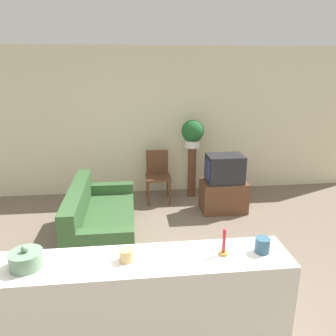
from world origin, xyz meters
TOP-DOWN VIEW (x-y plane):
  - ground_plane at (0.00, 0.00)m, footprint 14.00×14.00m
  - wall_back at (0.00, 3.43)m, footprint 9.00×0.06m
  - couch at (-0.48, 1.54)m, footprint 0.85×1.72m
  - tv_stand at (1.50, 2.35)m, footprint 0.74×0.48m
  - television at (1.49, 2.35)m, footprint 0.59×0.43m
  - wooden_chair at (0.44, 2.95)m, footprint 0.44×0.44m
  - plant_stand at (1.09, 3.06)m, footprint 0.15×0.15m
  - potted_plant at (1.09, 3.06)m, footprint 0.40×0.40m
  - foreground_counter at (0.00, -0.58)m, footprint 2.27×0.44m
  - decorative_bowl at (-0.75, -0.58)m, footprint 0.23×0.23m
  - candle_jar at (-0.07, -0.58)m, footprint 0.10×0.10m
  - candlestick at (0.64, -0.58)m, footprint 0.07×0.07m
  - coffee_tin at (0.94, -0.58)m, footprint 0.11×0.11m

SIDE VIEW (x-z plane):
  - ground_plane at x=0.00m, z-range 0.00..0.00m
  - tv_stand at x=1.50m, z-range 0.00..0.52m
  - couch at x=-0.48m, z-range -0.12..0.68m
  - plant_stand at x=1.09m, z-range 0.00..0.94m
  - wooden_chair at x=0.44m, z-range 0.06..0.96m
  - foreground_counter at x=0.00m, z-range 0.00..1.03m
  - television at x=1.49m, z-range 0.52..0.97m
  - candle_jar at x=-0.07m, z-range 1.03..1.12m
  - coffee_tin at x=0.94m, z-range 1.03..1.14m
  - decorative_bowl at x=-0.75m, z-range 1.00..1.17m
  - candlestick at x=0.64m, z-range 0.99..1.19m
  - potted_plant at x=1.09m, z-range 0.96..1.46m
  - wall_back at x=0.00m, z-range 0.00..2.70m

